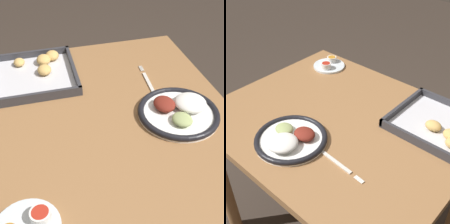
# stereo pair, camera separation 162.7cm
# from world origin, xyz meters

# --- Properties ---
(dining_table) EXTENTS (0.96, 0.79, 0.75)m
(dining_table) POSITION_xyz_m (0.00, 0.00, 0.62)
(dining_table) COLOR olive
(dining_table) RESTS_ON ground_plane
(dinner_plate) EXTENTS (0.26, 0.26, 0.05)m
(dinner_plate) POSITION_xyz_m (-0.05, -0.21, 0.76)
(dinner_plate) COLOR white
(dinner_plate) RESTS_ON dining_table
(fork) EXTENTS (0.23, 0.03, 0.00)m
(fork) POSITION_xyz_m (0.13, -0.18, 0.75)
(fork) COLOR silver
(fork) RESTS_ON dining_table
(baking_tray) EXTENTS (0.31, 0.30, 0.04)m
(baking_tray) POSITION_xyz_m (0.30, 0.20, 0.76)
(baking_tray) COLOR #333338
(baking_tray) RESTS_ON dining_table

